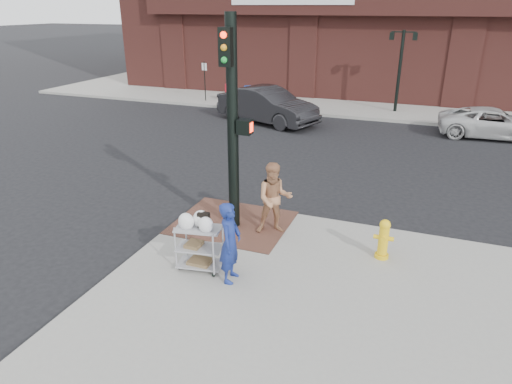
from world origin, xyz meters
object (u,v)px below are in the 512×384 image
at_px(utility_cart, 199,244).
at_px(fire_hydrant, 384,239).
at_px(sedan_dark, 267,105).
at_px(lamp_post, 400,62).
at_px(traffic_signal_pole, 233,120).
at_px(woman_blue, 230,243).
at_px(pedestrian_tan, 274,199).
at_px(minivan_white, 494,123).

bearing_deg(utility_cart, fire_hydrant, 27.48).
bearing_deg(sedan_dark, utility_cart, -145.68).
bearing_deg(lamp_post, sedan_dark, -143.02).
bearing_deg(traffic_signal_pole, woman_blue, -68.45).
bearing_deg(pedestrian_tan, sedan_dark, 87.27).
height_order(minivan_white, utility_cart, utility_cart).
xyz_separation_m(traffic_signal_pole, utility_cart, (0.12, -2.10, -2.10)).
xyz_separation_m(lamp_post, utility_cart, (-2.36, -17.33, -1.89)).
xyz_separation_m(pedestrian_tan, fire_hydrant, (2.59, -0.30, -0.42)).
bearing_deg(minivan_white, utility_cart, 151.00).
bearing_deg(utility_cart, minivan_white, 64.68).
height_order(traffic_signal_pole, utility_cart, traffic_signal_pole).
height_order(lamp_post, traffic_signal_pole, traffic_signal_pole).
bearing_deg(utility_cart, woman_blue, -11.09).
bearing_deg(minivan_white, pedestrian_tan, 150.60).
bearing_deg(minivan_white, lamp_post, 49.67).
bearing_deg(traffic_signal_pole, pedestrian_tan, 1.38).
xyz_separation_m(traffic_signal_pole, woman_blue, (0.89, -2.25, -1.84)).
distance_m(woman_blue, utility_cart, 0.82).
xyz_separation_m(woman_blue, utility_cart, (-0.77, 0.15, -0.26)).
height_order(pedestrian_tan, utility_cart, pedestrian_tan).
bearing_deg(pedestrian_tan, lamp_post, 61.26).
distance_m(traffic_signal_pole, woman_blue, 3.04).
bearing_deg(sedan_dark, traffic_signal_pole, -143.76).
bearing_deg(fire_hydrant, minivan_white, 75.50).
bearing_deg(minivan_white, fire_hydrant, 161.81).
distance_m(utility_cart, fire_hydrant, 3.94).
height_order(lamp_post, sedan_dark, lamp_post).
xyz_separation_m(lamp_post, pedestrian_tan, (-1.46, -15.20, -1.59)).
xyz_separation_m(woman_blue, sedan_dark, (-3.99, 13.28, -0.14)).
relative_size(minivan_white, utility_cart, 3.47).
relative_size(pedestrian_tan, sedan_dark, 0.34).
xyz_separation_m(pedestrian_tan, sedan_dark, (-4.12, 11.00, -0.19)).
bearing_deg(utility_cart, sedan_dark, 103.78).
xyz_separation_m(lamp_post, minivan_white, (4.32, -3.21, -2.00)).
bearing_deg(woman_blue, pedestrian_tan, -8.33).
relative_size(traffic_signal_pole, pedestrian_tan, 2.84).
relative_size(traffic_signal_pole, sedan_dark, 0.98).
xyz_separation_m(pedestrian_tan, utility_cart, (-0.90, -2.12, -0.30)).
height_order(sedan_dark, minivan_white, sedan_dark).
relative_size(pedestrian_tan, fire_hydrant, 1.94).
bearing_deg(traffic_signal_pole, fire_hydrant, -4.42).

